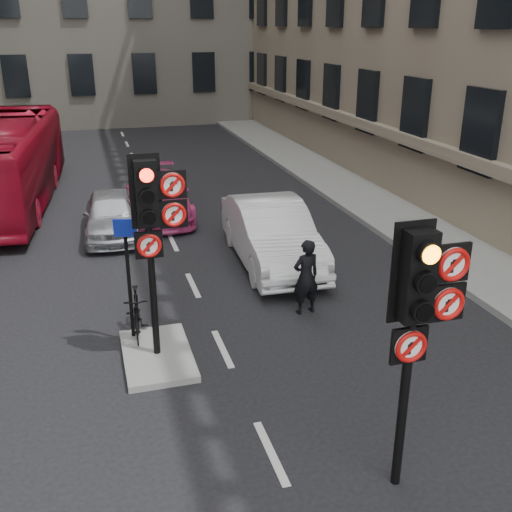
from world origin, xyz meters
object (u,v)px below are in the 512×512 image
motorcycle (137,313)px  info_sign (128,262)px  signal_far (153,215)px  motorcyclist (306,277)px  car_silver (111,214)px  bus_red (9,163)px  car_pink (158,196)px  signal_near (421,304)px  car_white (272,233)px

motorcycle → info_sign: bearing=-106.4°
signal_far → motorcyclist: (3.11, 1.01, -1.90)m
car_silver → bus_red: (-2.96, 4.07, 0.78)m
car_pink → motorcyclist: motorcyclist is taller
car_silver → motorcycle: car_silver is taller
bus_red → info_sign: bearing=-69.5°
signal_near → signal_far: signal_far is taller
car_pink → signal_far: bearing=-96.1°
signal_near → car_pink: bearing=96.9°
signal_near → car_silver: 11.69m
signal_near → motorcyclist: (0.51, 5.01, -1.78)m
motorcycle → motorcyclist: (3.45, 0.00, 0.35)m
car_pink → signal_near: bearing=-82.0°
signal_far → car_pink: signal_far is taller
bus_red → info_sign: (2.95, -10.45, 0.22)m
signal_far → car_white: 5.40m
car_silver → info_sign: bearing=-87.1°
motorcycle → motorcyclist: motorcyclist is taller
car_white → info_sign: info_sign is taller
signal_far → motorcycle: signal_far is taller
motorcycle → info_sign: 1.21m
car_silver → motorcyclist: motorcyclist is taller
car_silver → info_sign: 6.46m
signal_far → bus_red: bearing=106.8°
info_sign → motorcyclist: bearing=18.9°
bus_red → motorcyclist: bus_red is taller
signal_near → car_silver: size_ratio=0.97×
bus_red → motorcyclist: 12.09m
bus_red → motorcyclist: bearing=-52.7°
signal_near → bus_red: 16.37m
car_silver → car_pink: size_ratio=0.82×
signal_near → car_pink: 12.81m
car_silver → motorcyclist: size_ratio=2.29×
signal_near → motorcycle: bearing=120.3°
car_white → motorcycle: car_white is taller
motorcycle → bus_red: bearing=111.7°
info_sign → car_white: bearing=54.6°
car_white → info_sign: bearing=-137.6°
signal_far → info_sign: 1.38m
car_silver → bus_red: 5.09m
car_white → signal_far: bearing=-127.9°
car_silver → motorcyclist: bearing=-56.9°
signal_far → info_sign: (-0.44, 0.74, -1.08)m
motorcyclist → info_sign: size_ratio=0.69×
car_silver → motorcycle: 6.12m
info_sign → signal_far: bearing=-44.8°
motorcycle → info_sign: size_ratio=0.65×
bus_red → motorcyclist: size_ratio=6.29×
signal_near → car_white: (0.67, 7.85, -1.80)m
signal_far → car_white: size_ratio=0.75×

